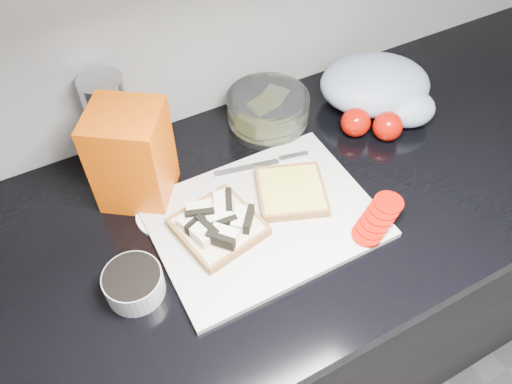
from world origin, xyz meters
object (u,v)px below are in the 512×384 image
Objects in this scene: bread_bag at (132,157)px; steel_canister at (111,122)px; cutting_board at (264,218)px; glass_bowl at (268,111)px.

steel_canister is (-0.00, 0.11, -0.00)m from bread_bag.
glass_bowl reaches higher than cutting_board.
glass_bowl is at bearing -9.02° from steel_canister.
cutting_board is 2.03× the size of steel_canister.
bread_bag is at bearing 135.67° from cutting_board.
glass_bowl is 0.33m from steel_canister.
bread_bag reaches higher than cutting_board.
glass_bowl is at bearing 45.89° from bread_bag.
glass_bowl is 0.33m from bread_bag.
cutting_board is at bearing -57.37° from steel_canister.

